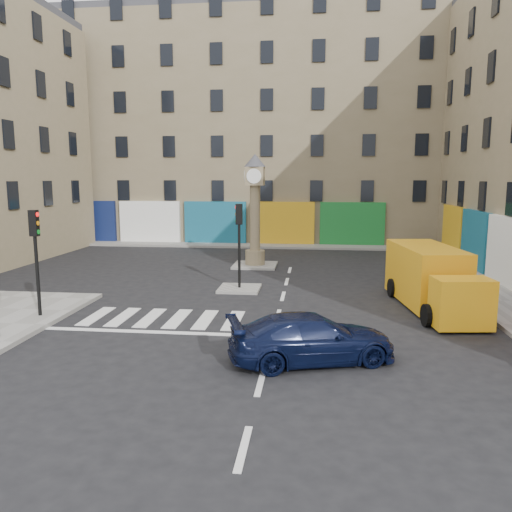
% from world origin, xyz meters
% --- Properties ---
extents(ground, '(120.00, 120.00, 0.00)m').
position_xyz_m(ground, '(0.00, 0.00, 0.00)').
color(ground, black).
rests_on(ground, ground).
extents(sidewalk_right, '(2.60, 30.00, 0.15)m').
position_xyz_m(sidewalk_right, '(8.70, 10.00, 0.07)').
color(sidewalk_right, gray).
rests_on(sidewalk_right, ground).
extents(sidewalk_far, '(32.00, 2.40, 0.15)m').
position_xyz_m(sidewalk_far, '(-4.00, 22.20, 0.07)').
color(sidewalk_far, gray).
rests_on(sidewalk_far, ground).
extents(island_near, '(1.80, 1.80, 0.12)m').
position_xyz_m(island_near, '(-2.00, 8.00, 0.06)').
color(island_near, gray).
rests_on(island_near, ground).
extents(island_far, '(2.40, 2.40, 0.12)m').
position_xyz_m(island_far, '(-2.00, 14.00, 0.06)').
color(island_far, gray).
rests_on(island_far, ground).
extents(building_far, '(32.00, 10.00, 17.00)m').
position_xyz_m(building_far, '(-4.00, 28.00, 8.50)').
color(building_far, '#7D6F53').
rests_on(building_far, ground).
extents(traffic_light_left_far, '(0.28, 0.22, 3.70)m').
position_xyz_m(traffic_light_left_far, '(-8.30, 2.60, 2.62)').
color(traffic_light_left_far, black).
rests_on(traffic_light_left_far, sidewalk_left).
extents(traffic_light_island, '(0.28, 0.22, 3.70)m').
position_xyz_m(traffic_light_island, '(-2.00, 8.00, 2.59)').
color(traffic_light_island, black).
rests_on(traffic_light_island, island_near).
extents(clock_pillar, '(1.20, 1.20, 6.10)m').
position_xyz_m(clock_pillar, '(-2.00, 14.00, 3.55)').
color(clock_pillar, '#8C795B').
rests_on(clock_pillar, island_far).
extents(navy_sedan, '(4.86, 3.13, 1.31)m').
position_xyz_m(navy_sedan, '(1.23, -0.41, 0.66)').
color(navy_sedan, black).
rests_on(navy_sedan, ground).
extents(yellow_van, '(2.75, 6.51, 2.30)m').
position_xyz_m(yellow_van, '(5.72, 5.79, 1.14)').
color(yellow_van, '#F8A714').
rests_on(yellow_van, ground).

